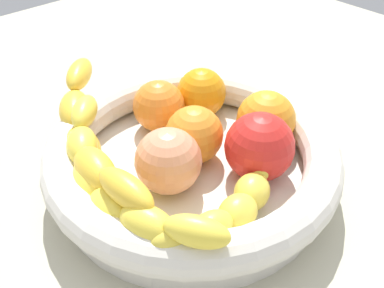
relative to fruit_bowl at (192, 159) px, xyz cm
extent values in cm
cube|color=#B3AF96|center=(0.00, 0.00, -4.75)|extent=(120.00, 120.00, 3.00)
cylinder|color=silver|center=(0.00, 0.00, -2.09)|extent=(28.03, 28.03, 2.33)
torus|color=silver|center=(0.00, 0.00, 1.03)|extent=(30.77, 30.77, 3.91)
ellipsoid|color=yellow|center=(2.61, -17.20, 4.11)|extent=(6.53, 6.59, 2.69)
ellipsoid|color=yellow|center=(6.01, -12.91, 2.63)|extent=(6.41, 7.39, 3.42)
ellipsoid|color=yellow|center=(8.45, -8.00, 1.14)|extent=(6.18, 7.62, 4.14)
ellipsoid|color=yellow|center=(9.82, -2.70, 2.63)|extent=(4.35, 7.02, 3.42)
ellipsoid|color=yellow|center=(10.06, 2.77, 4.11)|extent=(3.08, 6.73, 2.69)
ellipsoid|color=yellow|center=(9.53, 8.48, 2.60)|extent=(4.74, 3.69, 2.31)
ellipsoid|color=yellow|center=(6.29, 9.29, 1.90)|extent=(4.47, 3.27, 2.81)
ellipsoid|color=yellow|center=(2.96, 9.22, 1.20)|extent=(4.63, 3.90, 3.31)
ellipsoid|color=yellow|center=(-0.24, 8.29, 1.20)|extent=(5.16, 4.72, 3.31)
ellipsoid|color=yellow|center=(-3.08, 6.56, 1.90)|extent=(5.02, 4.81, 2.81)
ellipsoid|color=yellow|center=(-5.37, 4.14, 2.60)|extent=(4.32, 4.74, 2.31)
ellipsoid|color=yellow|center=(6.30, -10.00, 3.96)|extent=(5.60, 5.65, 2.53)
ellipsoid|color=yellow|center=(8.90, -6.53, 2.78)|extent=(5.34, 6.24, 3.07)
ellipsoid|color=yellow|center=(10.51, -2.51, 1.61)|extent=(4.84, 6.15, 3.62)
ellipsoid|color=yellow|center=(11.01, 1.79, 1.61)|extent=(3.70, 5.48, 3.62)
ellipsoid|color=yellow|center=(10.37, 6.07, 2.78)|extent=(4.45, 6.06, 3.07)
ellipsoid|color=yellow|center=(8.65, 10.05, 3.96)|extent=(4.97, 5.96, 2.53)
sphere|color=orange|center=(-1.14, -0.92, 2.18)|extent=(6.21, 6.21, 6.21)
sphere|color=orange|center=(-8.68, 2.51, 2.32)|extent=(6.50, 6.50, 6.50)
sphere|color=orange|center=(-7.61, -6.68, 2.07)|extent=(5.98, 5.98, 5.98)
sphere|color=orange|center=(-1.93, -7.83, 2.09)|extent=(6.04, 6.04, 6.04)
sphere|color=#ED946B|center=(3.77, 0.72, 2.39)|extent=(6.64, 6.64, 6.64)
sphere|color=red|center=(-4.22, 5.40, 2.62)|extent=(7.10, 7.10, 7.10)
camera|label=1|loc=(23.93, 26.32, 29.97)|focal=41.13mm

